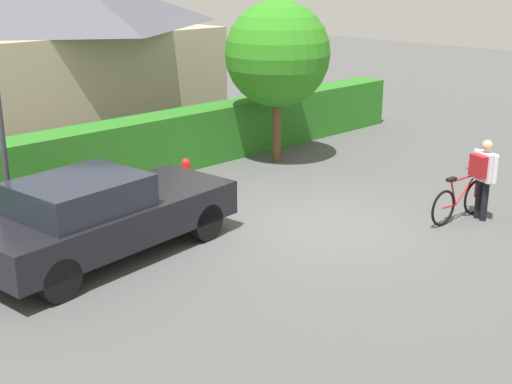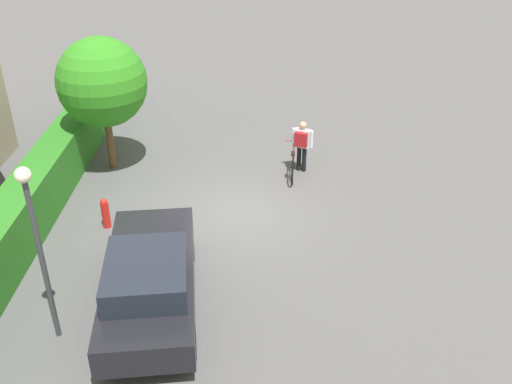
{
  "view_description": "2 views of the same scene",
  "coord_description": "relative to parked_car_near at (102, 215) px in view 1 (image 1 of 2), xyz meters",
  "views": [
    {
      "loc": [
        -9.34,
        -7.84,
        4.61
      ],
      "look_at": [
        -1.66,
        0.04,
        1.04
      ],
      "focal_mm": 48.55,
      "sensor_mm": 36.0,
      "label": 1
    },
    {
      "loc": [
        -12.78,
        -0.61,
        7.87
      ],
      "look_at": [
        -1.08,
        -0.55,
        1.26
      ],
      "focal_mm": 40.17,
      "sensor_mm": 36.0,
      "label": 2
    }
  ],
  "objects": [
    {
      "name": "ground_plane",
      "position": [
        3.72,
        -1.56,
        -0.76
      ],
      "size": [
        60.0,
        60.0,
        0.0
      ],
      "primitive_type": "plane",
      "color": "#4D4D4D"
    },
    {
      "name": "person_rider",
      "position": [
        6.18,
        -3.43,
        0.18
      ],
      "size": [
        0.46,
        0.61,
        1.56
      ],
      "color": "black",
      "rests_on": "ground"
    },
    {
      "name": "tree_kerbside",
      "position": [
        6.44,
        2.24,
        1.88
      ],
      "size": [
        2.54,
        2.54,
        3.92
      ],
      "color": "brown",
      "rests_on": "ground"
    },
    {
      "name": "bicycle",
      "position": [
        5.87,
        -3.17,
        -0.37
      ],
      "size": [
        1.72,
        0.5,
        0.9
      ],
      "color": "black",
      "rests_on": "ground"
    },
    {
      "name": "fire_hydrant",
      "position": [
        3.08,
        1.65,
        -0.34
      ],
      "size": [
        0.2,
        0.2,
        0.81
      ],
      "color": "red",
      "rests_on": "ground"
    },
    {
      "name": "house_distant",
      "position": [
        4.14,
        8.2,
        1.64
      ],
      "size": [
        7.81,
        5.35,
        4.68
      ],
      "color": "tan",
      "rests_on": "ground"
    },
    {
      "name": "hedge_row",
      "position": [
        3.72,
        3.48,
        -0.08
      ],
      "size": [
        16.44,
        0.9,
        1.35
      ],
      "primitive_type": "cube",
      "color": "#286F1F",
      "rests_on": "ground"
    },
    {
      "name": "parked_car_near",
      "position": [
        0.0,
        0.0,
        0.0
      ],
      "size": [
        4.69,
        2.25,
        1.47
      ],
      "color": "black",
      "rests_on": "ground"
    }
  ]
}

